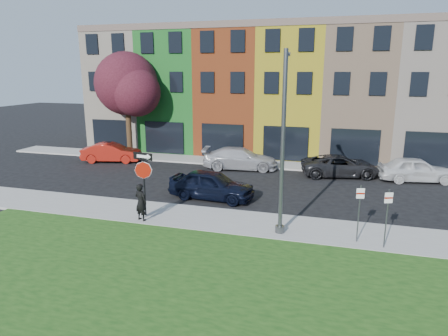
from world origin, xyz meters
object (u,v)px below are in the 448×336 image
(man, at_px, (141,202))
(sedan_near, at_px, (212,185))
(street_lamp, at_px, (283,144))
(stop_sign, at_px, (143,171))

(man, height_order, sedan_near, man)
(man, xyz_separation_m, street_lamp, (6.37, 0.56, 2.96))
(man, relative_size, sedan_near, 0.36)
(sedan_near, relative_size, street_lamp, 0.64)
(stop_sign, height_order, street_lamp, street_lamp)
(stop_sign, height_order, sedan_near, stop_sign)
(man, height_order, street_lamp, street_lamp)
(stop_sign, bearing_deg, street_lamp, 8.71)
(stop_sign, xyz_separation_m, street_lamp, (6.49, -0.06, 1.65))
(street_lamp, bearing_deg, man, 179.00)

